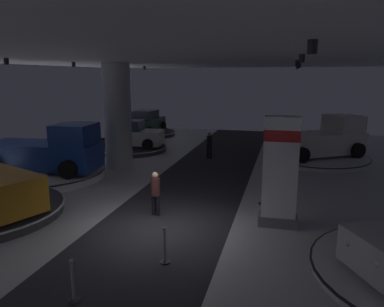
% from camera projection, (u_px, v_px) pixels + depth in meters
% --- Properties ---
extents(ground, '(24.00, 44.00, 0.06)m').
position_uv_depth(ground, '(161.00, 229.00, 11.89)').
color(ground, silver).
extents(ceiling_with_spotlights, '(24.00, 44.00, 0.39)m').
position_uv_depth(ceiling_with_spotlights, '(157.00, 52.00, 10.71)').
color(ceiling_with_spotlights, silver).
extents(column_left, '(1.42, 1.42, 5.50)m').
position_uv_depth(column_left, '(118.00, 117.00, 19.12)').
color(column_left, '#ADADB2').
rests_on(column_left, ground).
extents(brand_sign_pylon, '(1.28, 0.68, 3.63)m').
position_uv_depth(brand_sign_pylon, '(280.00, 170.00, 11.76)').
color(brand_sign_pylon, slate).
rests_on(brand_sign_pylon, ground).
extents(display_platform_far_right, '(5.78, 5.78, 0.29)m').
position_uv_depth(display_platform_far_right, '(317.00, 158.00, 21.24)').
color(display_platform_far_right, silver).
rests_on(display_platform_far_right, ground).
extents(pickup_truck_far_right, '(5.58, 4.70, 2.30)m').
position_uv_depth(pickup_truck_far_right, '(323.00, 140.00, 21.12)').
color(pickup_truck_far_right, silver).
rests_on(pickup_truck_far_right, display_platform_far_right).
extents(display_platform_mid_left, '(5.68, 5.68, 0.38)m').
position_uv_depth(display_platform_mid_left, '(45.00, 174.00, 17.68)').
color(display_platform_mid_left, silver).
rests_on(display_platform_mid_left, ground).
extents(pickup_truck_mid_left, '(5.46, 3.02, 2.30)m').
position_uv_depth(pickup_truck_mid_left, '(49.00, 152.00, 17.39)').
color(pickup_truck_mid_left, navy).
rests_on(pickup_truck_mid_left, display_platform_mid_left).
extents(display_platform_far_left, '(4.72, 4.72, 0.30)m').
position_uv_depth(display_platform_far_left, '(131.00, 148.00, 24.00)').
color(display_platform_far_left, '#333338').
rests_on(display_platform_far_left, ground).
extents(display_car_far_left, '(4.37, 2.57, 1.71)m').
position_uv_depth(display_car_far_left, '(130.00, 135.00, 23.82)').
color(display_car_far_left, silver).
rests_on(display_car_far_left, display_platform_far_left).
extents(display_platform_deep_left, '(4.96, 4.96, 0.33)m').
position_uv_depth(display_platform_deep_left, '(145.00, 133.00, 30.11)').
color(display_platform_deep_left, '#333338').
rests_on(display_platform_deep_left, ground).
extents(display_car_deep_left, '(2.57, 4.37, 1.71)m').
position_uv_depth(display_car_deep_left, '(145.00, 122.00, 29.95)').
color(display_car_deep_left, '#2D5638').
rests_on(display_car_deep_left, display_platform_deep_left).
extents(visitor_walking_near, '(0.32, 0.32, 1.59)m').
position_uv_depth(visitor_walking_near, '(155.00, 191.00, 12.82)').
color(visitor_walking_near, black).
rests_on(visitor_walking_near, ground).
extents(visitor_walking_far, '(0.32, 0.32, 1.59)m').
position_uv_depth(visitor_walking_far, '(209.00, 144.00, 21.61)').
color(visitor_walking_far, black).
rests_on(visitor_walking_far, ground).
extents(stanchion_a, '(0.28, 0.28, 1.01)m').
position_uv_depth(stanchion_a, '(262.00, 195.00, 14.07)').
color(stanchion_a, '#333338').
rests_on(stanchion_a, ground).
extents(stanchion_b, '(0.28, 0.28, 1.01)m').
position_uv_depth(stanchion_b, '(165.00, 250.00, 9.65)').
color(stanchion_b, '#333338').
rests_on(stanchion_b, ground).
extents(stanchion_c, '(0.28, 0.28, 1.01)m').
position_uv_depth(stanchion_c, '(73.00, 286.00, 8.00)').
color(stanchion_c, '#333338').
rests_on(stanchion_c, ground).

